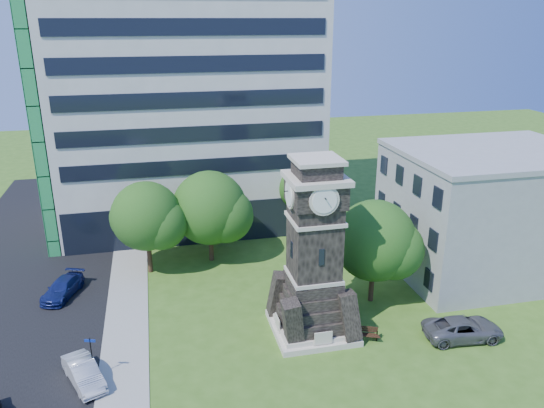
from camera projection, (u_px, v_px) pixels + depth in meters
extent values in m
plane|color=#385F1B|center=(276.00, 352.00, 34.07)|extent=(160.00, 160.00, 0.00)
cube|color=gray|center=(126.00, 328.00, 36.65)|extent=(3.00, 70.00, 0.06)
cube|color=beige|center=(312.00, 327.00, 36.47)|extent=(5.40, 5.40, 0.40)
cube|color=beige|center=(312.00, 323.00, 36.35)|extent=(4.80, 4.80, 0.30)
cube|color=black|center=(315.00, 233.00, 34.14)|extent=(3.00, 3.00, 6.40)
cube|color=beige|center=(313.00, 275.00, 35.14)|extent=(3.25, 3.25, 0.25)
cube|color=beige|center=(315.00, 219.00, 33.81)|extent=(3.25, 3.25, 0.25)
cube|color=black|center=(321.00, 257.00, 33.08)|extent=(0.35, 0.08, 1.10)
cube|color=black|center=(316.00, 192.00, 33.21)|extent=(3.30, 3.30, 1.60)
cube|color=beige|center=(316.00, 178.00, 32.91)|extent=(3.70, 3.70, 0.35)
cylinder|color=white|center=(325.00, 201.00, 31.58)|extent=(1.56, 0.06, 1.56)
cylinder|color=white|center=(289.00, 194.00, 32.84)|extent=(0.06, 1.56, 1.56)
cube|color=black|center=(316.00, 169.00, 32.71)|extent=(2.60, 2.60, 0.90)
cube|color=beige|center=(317.00, 160.00, 32.51)|extent=(3.00, 3.00, 0.25)
cube|color=silver|center=(187.00, 85.00, 52.67)|extent=(25.00, 15.00, 28.00)
cube|color=black|center=(200.00, 223.00, 50.05)|extent=(24.50, 0.80, 4.00)
cube|color=#9A9D9F|center=(488.00, 213.00, 43.97)|extent=(15.00, 12.00, 10.00)
cube|color=#9A9D9F|center=(497.00, 152.00, 42.24)|extent=(15.20, 12.20, 0.40)
imported|color=#B8BBC0|center=(84.00, 373.00, 31.03)|extent=(3.00, 4.37, 1.36)
imported|color=navy|center=(63.00, 288.00, 40.78)|extent=(3.33, 4.88, 1.31)
imported|color=#57585D|center=(463.00, 329.00, 35.35)|extent=(5.48, 2.91, 1.47)
cube|color=black|center=(350.00, 338.00, 34.94)|extent=(0.07, 0.50, 0.78)
cube|color=black|center=(377.00, 334.00, 35.34)|extent=(0.07, 0.50, 0.78)
cube|color=black|center=(364.00, 334.00, 35.10)|extent=(2.00, 0.53, 0.04)
cube|color=black|center=(363.00, 328.00, 35.22)|extent=(2.00, 0.04, 0.44)
cylinder|color=black|center=(92.00, 358.00, 31.24)|extent=(0.07, 0.07, 2.73)
cube|color=#0D1695|center=(90.00, 341.00, 30.84)|extent=(0.66, 0.04, 0.16)
cylinder|color=#332114|center=(150.00, 256.00, 44.42)|extent=(0.39, 0.39, 2.93)
sphere|color=#2C641D|center=(146.00, 216.00, 43.23)|extent=(5.72, 5.72, 5.72)
sphere|color=#2C641D|center=(161.00, 224.00, 43.13)|extent=(4.29, 4.29, 4.29)
sphere|color=#2C641D|center=(134.00, 218.00, 43.78)|extent=(4.00, 4.00, 4.00)
cylinder|color=#332114|center=(211.00, 245.00, 46.59)|extent=(0.41, 0.41, 2.86)
sphere|color=#36651E|center=(210.00, 208.00, 45.43)|extent=(6.40, 6.40, 6.40)
sphere|color=#36651E|center=(226.00, 215.00, 45.29)|extent=(4.80, 4.80, 4.80)
sphere|color=#36651E|center=(196.00, 209.00, 46.03)|extent=(4.48, 4.48, 4.48)
cylinder|color=#332114|center=(300.00, 219.00, 52.50)|extent=(0.40, 0.40, 2.85)
sphere|color=#35621D|center=(301.00, 186.00, 51.34)|extent=(4.74, 4.74, 4.74)
sphere|color=#35621D|center=(312.00, 192.00, 51.29)|extent=(3.56, 3.56, 3.56)
sphere|color=#35621D|center=(291.00, 188.00, 51.82)|extent=(3.32, 3.32, 3.32)
cylinder|color=#332114|center=(372.00, 283.00, 39.88)|extent=(0.37, 0.37, 2.87)
sphere|color=#34641D|center=(375.00, 240.00, 38.71)|extent=(6.03, 6.03, 6.03)
sphere|color=#34641D|center=(393.00, 249.00, 38.60)|extent=(4.52, 4.52, 4.52)
sphere|color=#34641D|center=(357.00, 242.00, 39.29)|extent=(4.22, 4.22, 4.22)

